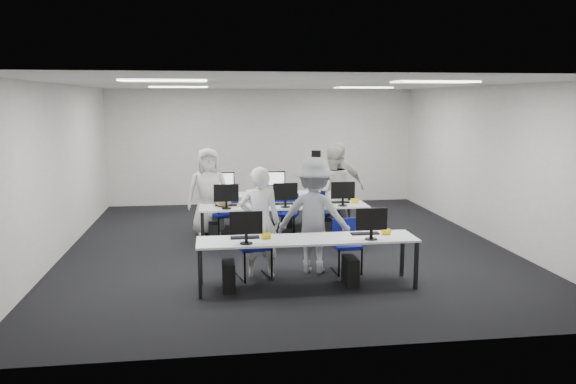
{
  "coord_description": "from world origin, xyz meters",
  "views": [
    {
      "loc": [
        -1.37,
        -10.22,
        2.72
      ],
      "look_at": [
        0.07,
        0.14,
        1.0
      ],
      "focal_mm": 35.0,
      "sensor_mm": 36.0,
      "label": 1
    }
  ],
  "objects": [
    {
      "name": "equipment_front",
      "position": [
        -0.19,
        -2.42,
        0.36
      ],
      "size": [
        2.51,
        0.41,
        1.19
      ],
      "color": "#0D3EAB",
      "rests_on": "desk_front"
    },
    {
      "name": "chair_3",
      "position": [
        0.15,
        0.84,
        0.26
      ],
      "size": [
        0.54,
        0.56,
        0.83
      ],
      "rotation": [
        0.0,
        0.0,
        -0.36
      ],
      "color": "navy",
      "rests_on": "ground"
    },
    {
      "name": "chair_1",
      "position": [
        0.74,
        -1.76,
        0.26
      ],
      "size": [
        0.44,
        0.47,
        0.84
      ],
      "rotation": [
        0.0,
        0.0,
        0.06
      ],
      "color": "navy",
      "rests_on": "ground"
    },
    {
      "name": "student_3",
      "position": [
        1.25,
        1.13,
        0.93
      ],
      "size": [
        1.12,
        0.55,
        1.85
      ],
      "primitive_type": "imported",
      "rotation": [
        0.0,
        0.0,
        -0.09
      ],
      "color": "silver",
      "rests_on": "ground"
    },
    {
      "name": "student_0",
      "position": [
        -0.64,
        -1.82,
        0.86
      ],
      "size": [
        0.68,
        0.5,
        1.73
      ],
      "primitive_type": "imported",
      "rotation": [
        0.0,
        0.0,
        3.0
      ],
      "color": "silver",
      "rests_on": "ground"
    },
    {
      "name": "desk_mid",
      "position": [
        0.0,
        0.2,
        0.68
      ],
      "size": [
        3.2,
        0.7,
        0.73
      ],
      "color": "white",
      "rests_on": "ground"
    },
    {
      "name": "room",
      "position": [
        0.0,
        0.0,
        1.5
      ],
      "size": [
        9.0,
        9.02,
        3.0
      ],
      "color": "black",
      "rests_on": "ground"
    },
    {
      "name": "dslr_camera",
      "position": [
        0.29,
        -1.53,
        1.88
      ],
      "size": [
        0.19,
        0.22,
        0.1
      ],
      "primitive_type": "cube",
      "rotation": [
        0.0,
        0.0,
        2.81
      ],
      "color": "black",
      "rests_on": "photographer"
    },
    {
      "name": "chair_2",
      "position": [
        -1.14,
        0.87,
        0.27
      ],
      "size": [
        0.56,
        0.58,
        0.87
      ],
      "rotation": [
        0.0,
        0.0,
        0.36
      ],
      "color": "navy",
      "rests_on": "ground"
    },
    {
      "name": "handbag",
      "position": [
        -1.15,
        0.23,
        0.86
      ],
      "size": [
        0.34,
        0.23,
        0.26
      ],
      "primitive_type": "ellipsoid",
      "rotation": [
        0.0,
        0.0,
        0.08
      ],
      "color": "olive",
      "rests_on": "desk_mid"
    },
    {
      "name": "equipment_back",
      "position": [
        0.19,
        1.62,
        0.36
      ],
      "size": [
        2.91,
        0.41,
        1.19
      ],
      "color": "white",
      "rests_on": "desk_back"
    },
    {
      "name": "student_2",
      "position": [
        -1.43,
        1.07,
        0.88
      ],
      "size": [
        0.92,
        0.66,
        1.77
      ],
      "primitive_type": "imported",
      "rotation": [
        0.0,
        0.0,
        0.12
      ],
      "color": "silver",
      "rests_on": "ground"
    },
    {
      "name": "desk_back",
      "position": [
        0.0,
        1.6,
        0.68
      ],
      "size": [
        3.2,
        0.7,
        0.73
      ],
      "color": "white",
      "rests_on": "ground"
    },
    {
      "name": "student_1",
      "position": [
        1.07,
        0.81,
        0.9
      ],
      "size": [
        0.9,
        0.72,
        1.8
      ],
      "primitive_type": "imported",
      "rotation": [
        0.0,
        0.0,
        3.1
      ],
      "color": "silver",
      "rests_on": "ground"
    },
    {
      "name": "photographer",
      "position": [
        0.23,
        -1.7,
        0.91
      ],
      "size": [
        1.33,
        1.02,
        1.82
      ],
      "primitive_type": "imported",
      "rotation": [
        0.0,
        0.0,
        2.81
      ],
      "color": "gray",
      "rests_on": "ground"
    },
    {
      "name": "ceiling_panels",
      "position": [
        0.0,
        0.0,
        2.98
      ],
      "size": [
        5.2,
        4.6,
        0.02
      ],
      "color": "white",
      "rests_on": "room"
    },
    {
      "name": "chair_7",
      "position": [
        1.15,
        0.93,
        0.28
      ],
      "size": [
        0.47,
        0.51,
        0.88
      ],
      "rotation": [
        0.0,
        0.0,
        -0.08
      ],
      "color": "navy",
      "rests_on": "ground"
    },
    {
      "name": "equipment_mid",
      "position": [
        -0.19,
        0.18,
        0.36
      ],
      "size": [
        2.91,
        0.41,
        1.19
      ],
      "color": "white",
      "rests_on": "desk_mid"
    },
    {
      "name": "chair_5",
      "position": [
        -1.03,
        0.94,
        0.27
      ],
      "size": [
        0.46,
        0.49,
        0.86
      ],
      "rotation": [
        0.0,
        0.0,
        -0.09
      ],
      "color": "navy",
      "rests_on": "ground"
    },
    {
      "name": "chair_4",
      "position": [
        1.07,
        0.81,
        0.27
      ],
      "size": [
        0.44,
        0.48,
        0.85
      ],
      "rotation": [
        0.0,
        0.0,
        0.06
      ],
      "color": "navy",
      "rests_on": "ground"
    },
    {
      "name": "desk_front",
      "position": [
        0.0,
        -2.4,
        0.68
      ],
      "size": [
        3.2,
        0.7,
        0.73
      ],
      "color": "white",
      "rests_on": "ground"
    },
    {
      "name": "chair_0",
      "position": [
        -0.75,
        -1.83,
        0.3
      ],
      "size": [
        0.58,
        0.61,
        0.96
      ],
      "rotation": [
        0.0,
        0.0,
        0.23
      ],
      "color": "navy",
      "rests_on": "ground"
    },
    {
      "name": "chair_6",
      "position": [
        -0.14,
        1.13,
        0.28
      ],
      "size": [
        0.52,
        0.55,
        0.9
      ],
      "rotation": [
        0.0,
        0.0,
        -0.19
      ],
      "color": "navy",
      "rests_on": "ground"
    }
  ]
}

